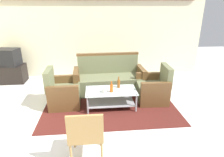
% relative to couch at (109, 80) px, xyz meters
% --- Properties ---
extents(ground_plane, '(14.00, 14.00, 0.00)m').
position_rel_couch_xyz_m(ground_plane, '(-0.18, -1.65, -0.32)').
color(ground_plane, white).
extents(wall_back, '(6.52, 0.19, 2.80)m').
position_rel_couch_xyz_m(wall_back, '(-0.18, 1.40, 1.16)').
color(wall_back, beige).
rests_on(wall_back, ground).
extents(rug, '(2.91, 2.18, 0.01)m').
position_rel_couch_xyz_m(rug, '(-0.05, -0.69, -0.31)').
color(rug, '#511E19').
rests_on(rug, ground).
extents(couch, '(1.83, 0.80, 0.96)m').
position_rel_couch_xyz_m(couch, '(0.00, 0.00, 0.00)').
color(couch, '#6B704C').
rests_on(couch, rug).
extents(armchair_left, '(0.72, 0.78, 0.85)m').
position_rel_couch_xyz_m(armchair_left, '(-1.09, -0.66, -0.03)').
color(armchair_left, '#6B704C').
rests_on(armchair_left, rug).
extents(armchair_right, '(0.73, 0.79, 0.85)m').
position_rel_couch_xyz_m(armchair_right, '(0.99, -0.64, -0.03)').
color(armchair_right, '#6B704C').
rests_on(armchair_right, rug).
extents(coffee_table, '(1.10, 0.60, 0.40)m').
position_rel_couch_xyz_m(coffee_table, '(-0.03, -0.88, -0.04)').
color(coffee_table, silver).
rests_on(coffee_table, rug).
extents(bottle_brown, '(0.07, 0.07, 0.26)m').
position_rel_couch_xyz_m(bottle_brown, '(0.15, -0.74, 0.19)').
color(bottle_brown, brown).
rests_on(bottle_brown, coffee_table).
extents(bottle_orange, '(0.07, 0.07, 0.24)m').
position_rel_couch_xyz_m(bottle_orange, '(-0.03, -0.96, 0.19)').
color(bottle_orange, '#D85919').
rests_on(bottle_orange, coffee_table).
extents(cup, '(0.08, 0.08, 0.10)m').
position_rel_couch_xyz_m(cup, '(-0.18, -0.99, 0.14)').
color(cup, silver).
rests_on(cup, coffee_table).
extents(tv_stand, '(0.80, 0.50, 0.52)m').
position_rel_couch_xyz_m(tv_stand, '(-2.83, 0.90, -0.06)').
color(tv_stand, black).
rests_on(tv_stand, ground).
extents(television, '(0.68, 0.55, 0.48)m').
position_rel_couch_xyz_m(television, '(-2.83, 0.90, 0.44)').
color(television, black).
rests_on(television, tv_stand).
extents(wicker_chair, '(0.48, 0.48, 0.84)m').
position_rel_couch_xyz_m(wicker_chair, '(-0.52, -2.43, 0.18)').
color(wicker_chair, '#AD844C').
rests_on(wicker_chair, ground).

